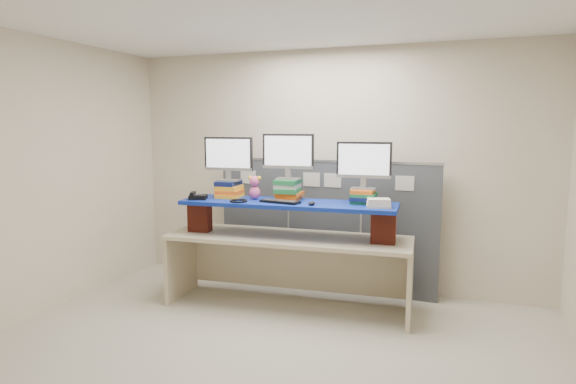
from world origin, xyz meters
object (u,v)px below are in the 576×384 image
at_px(keyboard, 280,202).
at_px(desk, 288,250).
at_px(monitor_left, 228,156).
at_px(monitor_right, 364,162).
at_px(blue_board, 288,204).
at_px(desk_phone, 197,196).
at_px(monitor_center, 288,154).

bearing_deg(keyboard, desk, 72.97).
relative_size(monitor_left, monitor_right, 1.00).
bearing_deg(blue_board, desk_phone, -173.53).
bearing_deg(desk_phone, blue_board, -10.81).
relative_size(monitor_center, monitor_right, 1.00).
distance_m(desk, blue_board, 0.50).
distance_m(monitor_right, desk_phone, 1.79).
xyz_separation_m(monitor_right, keyboard, (-0.80, -0.27, -0.40)).
xyz_separation_m(monitor_left, monitor_center, (0.67, 0.05, 0.04)).
relative_size(monitor_right, desk_phone, 2.39).
distance_m(monitor_center, keyboard, 0.52).
xyz_separation_m(blue_board, monitor_center, (-0.04, 0.12, 0.51)).
xyz_separation_m(desk, desk_phone, (-0.96, -0.18, 0.55)).
bearing_deg(desk, monitor_left, 170.46).
xyz_separation_m(monitor_right, desk_phone, (-1.71, -0.35, -0.38)).
relative_size(desk, monitor_right, 4.70).
relative_size(monitor_left, monitor_center, 1.00).
bearing_deg(monitor_center, keyboard, -96.25).
height_order(monitor_left, desk_phone, monitor_left).
xyz_separation_m(monitor_left, desk_phone, (-0.25, -0.25, -0.42)).
relative_size(desk, monitor_left, 4.70).
height_order(monitor_center, desk_phone, monitor_center).
bearing_deg(desk_phone, monitor_right, -9.74).
bearing_deg(keyboard, monitor_left, 174.91).
bearing_deg(blue_board, desk, 0.00).
bearing_deg(monitor_left, monitor_right, -0.00).
bearing_deg(monitor_right, monitor_center, 180.00).
relative_size(desk, blue_board, 1.16).
xyz_separation_m(monitor_left, monitor_right, (1.46, 0.11, -0.04)).
height_order(desk, desk_phone, desk_phone).
distance_m(blue_board, monitor_center, 0.52).
xyz_separation_m(monitor_center, keyboard, (-0.01, -0.22, -0.47)).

